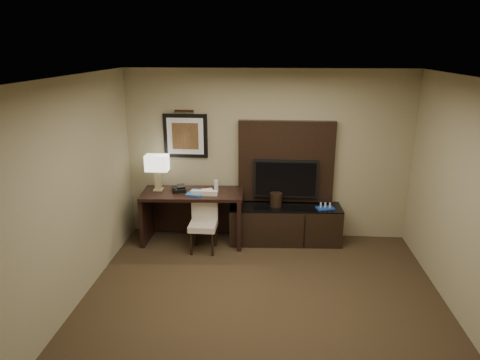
# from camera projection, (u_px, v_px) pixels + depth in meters

# --- Properties ---
(floor) EXTENTS (4.50, 5.00, 0.01)m
(floor) POSITION_uv_depth(u_px,v_px,m) (261.00, 326.00, 4.83)
(floor) COLOR #302316
(floor) RESTS_ON ground
(ceiling) EXTENTS (4.50, 5.00, 0.01)m
(ceiling) POSITION_uv_depth(u_px,v_px,m) (265.00, 81.00, 4.02)
(ceiling) COLOR silver
(ceiling) RESTS_ON wall_back
(wall_back) EXTENTS (4.50, 0.01, 2.70)m
(wall_back) POSITION_uv_depth(u_px,v_px,m) (267.00, 155.00, 6.80)
(wall_back) COLOR #978D66
(wall_back) RESTS_ON floor
(wall_left) EXTENTS (0.01, 5.00, 2.70)m
(wall_left) POSITION_uv_depth(u_px,v_px,m) (54.00, 208.00, 4.59)
(wall_left) COLOR #978D66
(wall_left) RESTS_ON floor
(desk) EXTENTS (1.60, 0.76, 0.84)m
(desk) POSITION_uv_depth(u_px,v_px,m) (193.00, 217.00, 6.78)
(desk) COLOR black
(desk) RESTS_ON floor
(credenza) EXTENTS (1.77, 0.57, 0.60)m
(credenza) POSITION_uv_depth(u_px,v_px,m) (285.00, 224.00, 6.81)
(credenza) COLOR black
(credenza) RESTS_ON floor
(tv_wall_panel) EXTENTS (1.50, 0.12, 1.30)m
(tv_wall_panel) POSITION_uv_depth(u_px,v_px,m) (286.00, 162.00, 6.74)
(tv_wall_panel) COLOR black
(tv_wall_panel) RESTS_ON wall_back
(tv) EXTENTS (1.00, 0.08, 0.60)m
(tv) POSITION_uv_depth(u_px,v_px,m) (286.00, 179.00, 6.72)
(tv) COLOR black
(tv) RESTS_ON tv_wall_panel
(artwork) EXTENTS (0.70, 0.04, 0.70)m
(artwork) POSITION_uv_depth(u_px,v_px,m) (186.00, 136.00, 6.78)
(artwork) COLOR black
(artwork) RESTS_ON wall_back
(picture_light) EXTENTS (0.04, 0.04, 0.30)m
(picture_light) POSITION_uv_depth(u_px,v_px,m) (184.00, 111.00, 6.63)
(picture_light) COLOR #412214
(picture_light) RESTS_ON wall_back
(desk_chair) EXTENTS (0.41, 0.47, 0.84)m
(desk_chair) POSITION_uv_depth(u_px,v_px,m) (203.00, 225.00, 6.47)
(desk_chair) COLOR beige
(desk_chair) RESTS_ON floor
(table_lamp) EXTENTS (0.39, 0.30, 0.55)m
(table_lamp) POSITION_uv_depth(u_px,v_px,m) (158.00, 173.00, 6.67)
(table_lamp) COLOR tan
(table_lamp) RESTS_ON desk
(desk_phone) EXTENTS (0.25, 0.24, 0.10)m
(desk_phone) POSITION_uv_depth(u_px,v_px,m) (179.00, 188.00, 6.67)
(desk_phone) COLOR black
(desk_phone) RESTS_ON desk
(blue_folder) EXTENTS (0.30, 0.36, 0.02)m
(blue_folder) POSITION_uv_depth(u_px,v_px,m) (196.00, 193.00, 6.60)
(blue_folder) COLOR #1A4FAB
(blue_folder) RESTS_ON desk
(book) EXTENTS (0.17, 0.09, 0.23)m
(book) POSITION_uv_depth(u_px,v_px,m) (202.00, 185.00, 6.61)
(book) COLOR #B5A98E
(book) RESTS_ON desk
(water_bottle) EXTENTS (0.08, 0.08, 0.19)m
(water_bottle) POSITION_uv_depth(u_px,v_px,m) (216.00, 186.00, 6.63)
(water_bottle) COLOR silver
(water_bottle) RESTS_ON desk
(ice_bucket) EXTENTS (0.23, 0.23, 0.21)m
(ice_bucket) POSITION_uv_depth(u_px,v_px,m) (276.00, 199.00, 6.71)
(ice_bucket) COLOR black
(ice_bucket) RESTS_ON credenza
(minibar_tray) EXTENTS (0.30, 0.22, 0.10)m
(minibar_tray) POSITION_uv_depth(u_px,v_px,m) (325.00, 206.00, 6.61)
(minibar_tray) COLOR #183BA0
(minibar_tray) RESTS_ON credenza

